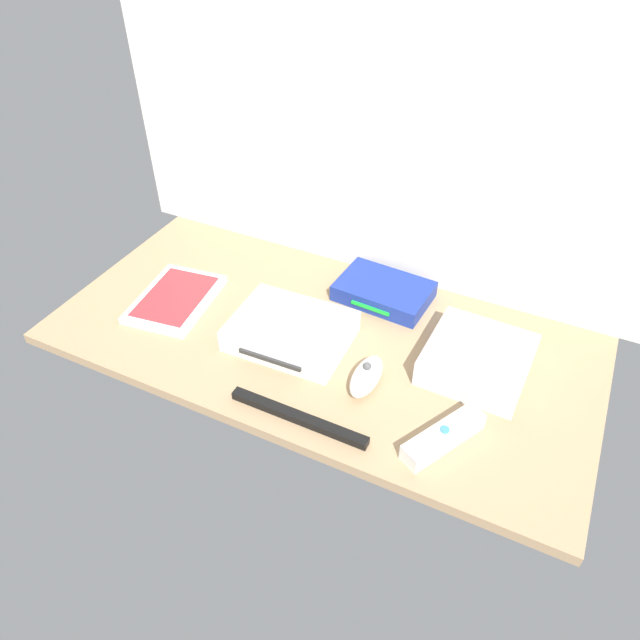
{
  "coord_description": "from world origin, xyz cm",
  "views": [
    {
      "loc": [
        36.24,
        -73.9,
        73.8
      ],
      "look_at": [
        0.0,
        0.0,
        4.0
      ],
      "focal_mm": 33.39,
      "sensor_mm": 36.0,
      "label": 1
    }
  ],
  "objects_px": {
    "remote_wand": "(443,437)",
    "sensor_bar": "(298,417)",
    "game_case": "(176,299)",
    "remote_nunchuk": "(366,376)",
    "network_router": "(384,291)",
    "game_console": "(291,331)",
    "remote_classic_pad": "(288,318)",
    "mini_computer": "(478,359)"
  },
  "relations": [
    {
      "from": "game_console",
      "to": "sensor_bar",
      "type": "relative_size",
      "value": 0.9
    },
    {
      "from": "sensor_bar",
      "to": "mini_computer",
      "type": "bearing_deg",
      "value": 46.86
    },
    {
      "from": "game_console",
      "to": "mini_computer",
      "type": "relative_size",
      "value": 1.22
    },
    {
      "from": "game_case",
      "to": "remote_nunchuk",
      "type": "bearing_deg",
      "value": -13.19
    },
    {
      "from": "remote_wand",
      "to": "remote_nunchuk",
      "type": "height_order",
      "value": "remote_nunchuk"
    },
    {
      "from": "game_case",
      "to": "remote_wand",
      "type": "height_order",
      "value": "remote_wand"
    },
    {
      "from": "game_case",
      "to": "remote_classic_pad",
      "type": "height_order",
      "value": "remote_classic_pad"
    },
    {
      "from": "game_console",
      "to": "sensor_bar",
      "type": "height_order",
      "value": "game_console"
    },
    {
      "from": "remote_wand",
      "to": "sensor_bar",
      "type": "relative_size",
      "value": 0.61
    },
    {
      "from": "mini_computer",
      "to": "remote_nunchuk",
      "type": "xyz_separation_m",
      "value": [
        -0.16,
        -0.12,
        -0.01
      ]
    },
    {
      "from": "game_case",
      "to": "network_router",
      "type": "xyz_separation_m",
      "value": [
        0.37,
        0.19,
        0.01
      ]
    },
    {
      "from": "game_case",
      "to": "remote_wand",
      "type": "distance_m",
      "value": 0.59
    },
    {
      "from": "remote_nunchuk",
      "to": "remote_classic_pad",
      "type": "relative_size",
      "value": 0.64
    },
    {
      "from": "game_case",
      "to": "remote_nunchuk",
      "type": "xyz_separation_m",
      "value": [
        0.43,
        -0.04,
        0.01
      ]
    },
    {
      "from": "game_console",
      "to": "sensor_bar",
      "type": "distance_m",
      "value": 0.19
    },
    {
      "from": "mini_computer",
      "to": "game_case",
      "type": "xyz_separation_m",
      "value": [
        -0.58,
        -0.07,
        -0.02
      ]
    },
    {
      "from": "game_console",
      "to": "remote_wand",
      "type": "relative_size",
      "value": 1.46
    },
    {
      "from": "network_router",
      "to": "remote_nunchuk",
      "type": "xyz_separation_m",
      "value": [
        0.06,
        -0.24,
        0.0
      ]
    },
    {
      "from": "remote_nunchuk",
      "to": "remote_classic_pad",
      "type": "distance_m",
      "value": 0.18
    },
    {
      "from": "sensor_bar",
      "to": "remote_classic_pad",
      "type": "bearing_deg",
      "value": 123.48
    },
    {
      "from": "game_console",
      "to": "network_router",
      "type": "bearing_deg",
      "value": 59.33
    },
    {
      "from": "game_case",
      "to": "remote_wand",
      "type": "xyz_separation_m",
      "value": [
        0.58,
        -0.1,
        0.01
      ]
    },
    {
      "from": "game_console",
      "to": "mini_computer",
      "type": "height_order",
      "value": "mini_computer"
    },
    {
      "from": "game_case",
      "to": "remote_nunchuk",
      "type": "distance_m",
      "value": 0.43
    },
    {
      "from": "mini_computer",
      "to": "network_router",
      "type": "xyz_separation_m",
      "value": [
        -0.22,
        0.12,
        -0.01
      ]
    },
    {
      "from": "game_case",
      "to": "sensor_bar",
      "type": "distance_m",
      "value": 0.4
    },
    {
      "from": "game_console",
      "to": "remote_wand",
      "type": "distance_m",
      "value": 0.34
    },
    {
      "from": "network_router",
      "to": "sensor_bar",
      "type": "relative_size",
      "value": 0.78
    },
    {
      "from": "game_console",
      "to": "mini_computer",
      "type": "bearing_deg",
      "value": 10.98
    },
    {
      "from": "network_router",
      "to": "sensor_bar",
      "type": "height_order",
      "value": "network_router"
    },
    {
      "from": "game_console",
      "to": "remote_classic_pad",
      "type": "distance_m",
      "value": 0.03
    },
    {
      "from": "remote_nunchuk",
      "to": "sensor_bar",
      "type": "distance_m",
      "value": 0.14
    },
    {
      "from": "network_router",
      "to": "remote_wand",
      "type": "relative_size",
      "value": 1.27
    },
    {
      "from": "game_case",
      "to": "remote_nunchuk",
      "type": "relative_size",
      "value": 2.06
    },
    {
      "from": "mini_computer",
      "to": "remote_classic_pad",
      "type": "height_order",
      "value": "remote_classic_pad"
    },
    {
      "from": "remote_wand",
      "to": "sensor_bar",
      "type": "height_order",
      "value": "remote_wand"
    },
    {
      "from": "remote_classic_pad",
      "to": "sensor_bar",
      "type": "distance_m",
      "value": 0.2
    },
    {
      "from": "sensor_bar",
      "to": "remote_nunchuk",
      "type": "bearing_deg",
      "value": 61.2
    },
    {
      "from": "mini_computer",
      "to": "remote_nunchuk",
      "type": "distance_m",
      "value": 0.2
    },
    {
      "from": "remote_wand",
      "to": "game_case",
      "type": "bearing_deg",
      "value": -162.16
    },
    {
      "from": "remote_nunchuk",
      "to": "remote_classic_pad",
      "type": "bearing_deg",
      "value": 167.12
    },
    {
      "from": "remote_classic_pad",
      "to": "network_router",
      "type": "bearing_deg",
      "value": 72.57
    }
  ]
}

